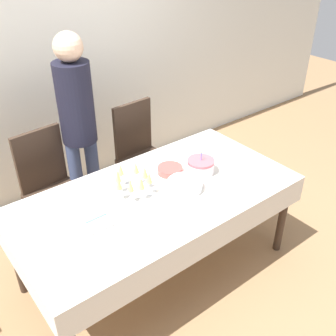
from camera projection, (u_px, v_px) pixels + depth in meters
The scene contains 13 objects.
ground_plane at pixel (158, 268), 3.09m from camera, with size 12.00×12.00×0.00m, color #93704C.
wall_back at pixel (49, 53), 3.42m from camera, with size 8.00×0.05×2.70m.
dining_table at pixel (157, 205), 2.76m from camera, with size 1.97×1.01×0.72m.
dining_chair_far_left at pixel (51, 184), 3.13m from camera, with size 0.46×0.46×0.98m.
dining_chair_far_right at pixel (141, 151), 3.58m from camera, with size 0.45×0.45×0.98m.
birthday_cake at pixel (201, 166), 2.92m from camera, with size 0.20×0.20×0.18m.
champagne_tray at pixel (133, 182), 2.67m from camera, with size 0.33×0.33×0.18m.
plate_stack_main at pixel (185, 185), 2.74m from camera, with size 0.25×0.25×0.06m.
plate_stack_dessert at pixel (170, 170), 2.92m from camera, with size 0.19×0.19×0.05m.
cake_knife at pixel (226, 175), 2.90m from camera, with size 0.29×0.09×0.00m.
fork_pile at pixel (99, 228), 2.39m from camera, with size 0.17×0.06×0.02m.
napkin_pile at pixel (91, 213), 2.52m from camera, with size 0.15×0.15×0.01m.
person_standing at pixel (77, 118), 3.08m from camera, with size 0.28×0.28×1.67m.
Camera 1 is at (-1.30, -1.79, 2.31)m, focal length 42.00 mm.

